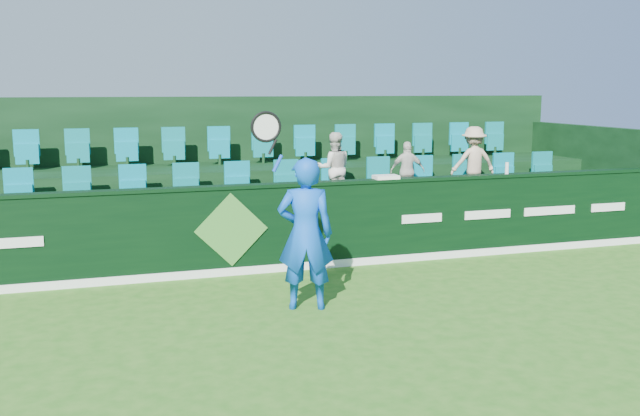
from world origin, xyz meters
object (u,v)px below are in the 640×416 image
object	(u,v)px
spectator_left	(334,168)
spectator_middle	(407,171)
spectator_right	(473,162)
tennis_player	(305,233)
towel	(386,177)
drinks_bottle	(507,168)

from	to	relation	value
spectator_left	spectator_middle	world-z (taller)	spectator_left
spectator_left	spectator_right	bearing A→B (deg)	-170.71
tennis_player	spectator_left	bearing A→B (deg)	65.22
spectator_middle	spectator_right	size ratio (longest dim) A/B	0.81
spectator_middle	towel	distance (m)	1.43
spectator_middle	drinks_bottle	distance (m)	1.72
spectator_left	drinks_bottle	distance (m)	2.90
spectator_middle	tennis_player	bearing A→B (deg)	63.28
spectator_right	towel	world-z (taller)	spectator_right
spectator_right	drinks_bottle	bearing A→B (deg)	95.93
spectator_left	tennis_player	bearing A→B (deg)	74.51
spectator_middle	spectator_right	world-z (taller)	spectator_right
spectator_right	spectator_left	bearing A→B (deg)	5.97
tennis_player	drinks_bottle	size ratio (longest dim) A/B	13.11
drinks_bottle	spectator_right	bearing A→B (deg)	89.96
spectator_left	towel	xyz separation A→B (m)	(0.49, -1.12, -0.04)
towel	tennis_player	bearing A→B (deg)	-134.32
drinks_bottle	spectator_middle	bearing A→B (deg)	139.33
tennis_player	towel	xyz separation A→B (m)	(1.91, 1.96, 0.40)
spectator_middle	spectator_right	bearing A→B (deg)	-164.49
tennis_player	spectator_right	xyz separation A→B (m)	(4.10, 3.08, 0.46)
drinks_bottle	towel	bearing A→B (deg)	180.00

